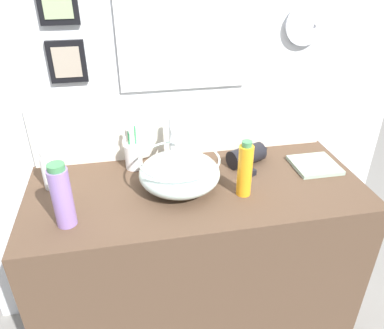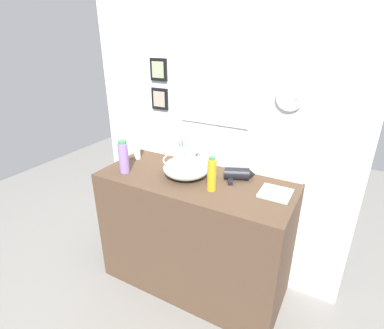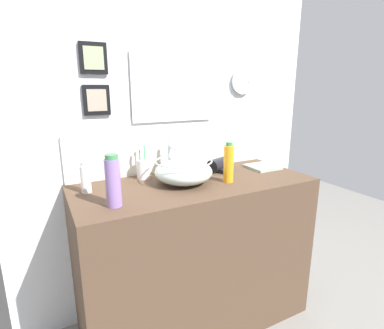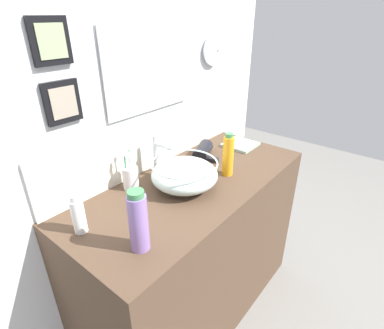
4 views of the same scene
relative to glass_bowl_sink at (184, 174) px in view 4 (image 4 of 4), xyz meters
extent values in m
plane|color=gray|center=(0.07, -0.01, -0.94)|extent=(6.00, 6.00, 0.00)
cube|color=#4C3828|center=(0.07, -0.01, -0.50)|extent=(1.30, 0.56, 0.87)
cube|color=silver|center=(0.07, 0.30, 0.31)|extent=(1.95, 0.06, 2.50)
cube|color=beige|center=(0.07, 0.27, 0.06)|extent=(1.27, 0.02, 0.26)
cube|color=white|center=(0.07, 0.27, 0.43)|extent=(0.45, 0.01, 0.33)
cube|color=white|center=(0.07, 0.26, 0.43)|extent=(0.51, 0.01, 0.39)
cylinder|color=silver|center=(0.56, 0.25, 0.47)|extent=(0.16, 0.01, 0.16)
cylinder|color=silver|center=(0.60, 0.27, 0.47)|extent=(0.01, 0.06, 0.01)
cube|color=black|center=(-0.37, 0.26, 0.57)|extent=(0.14, 0.02, 0.15)
cube|color=gray|center=(-0.37, 0.25, 0.57)|extent=(0.10, 0.01, 0.11)
cube|color=black|center=(-0.37, 0.26, 0.37)|extent=(0.14, 0.02, 0.15)
cube|color=gray|center=(-0.37, 0.25, 0.37)|extent=(0.10, 0.01, 0.11)
ellipsoid|color=silver|center=(0.00, 0.00, 0.00)|extent=(0.31, 0.31, 0.13)
torus|color=silver|center=(0.00, 0.00, 0.06)|extent=(0.31, 0.31, 0.01)
torus|color=#B2B7BC|center=(0.00, 0.00, -0.06)|extent=(0.12, 0.12, 0.01)
cylinder|color=silver|center=(0.00, 0.18, 0.02)|extent=(0.02, 0.02, 0.18)
cylinder|color=silver|center=(0.00, 0.12, 0.11)|extent=(0.02, 0.11, 0.02)
cylinder|color=silver|center=(0.00, 0.18, 0.13)|extent=(0.02, 0.02, 0.03)
cylinder|color=black|center=(0.31, 0.13, -0.03)|extent=(0.18, 0.14, 0.08)
cone|color=black|center=(0.40, 0.16, -0.03)|extent=(0.07, 0.08, 0.07)
cube|color=black|center=(0.29, 0.06, -0.05)|extent=(0.06, 0.09, 0.02)
cylinder|color=white|center=(-0.16, 0.19, -0.01)|extent=(0.07, 0.07, 0.11)
cylinder|color=green|center=(-0.15, 0.19, 0.03)|extent=(0.01, 0.01, 0.18)
cube|color=white|center=(-0.15, 0.19, 0.13)|extent=(0.01, 0.01, 0.02)
cylinder|color=green|center=(-0.17, 0.20, 0.02)|extent=(0.01, 0.01, 0.16)
cube|color=white|center=(-0.17, 0.20, 0.11)|extent=(0.01, 0.01, 0.02)
cylinder|color=white|center=(-0.17, 0.17, 0.02)|extent=(0.01, 0.01, 0.16)
cube|color=white|center=(-0.17, 0.17, 0.11)|extent=(0.01, 0.01, 0.02)
cylinder|color=white|center=(-0.48, 0.09, 0.00)|extent=(0.05, 0.05, 0.13)
cylinder|color=silver|center=(-0.48, 0.09, 0.08)|extent=(0.04, 0.04, 0.02)
cylinder|color=#8C6BB2|center=(-0.40, -0.14, 0.04)|extent=(0.07, 0.07, 0.21)
cylinder|color=#3F7F4C|center=(-0.40, -0.14, 0.15)|extent=(0.05, 0.05, 0.02)
cylinder|color=orange|center=(0.23, -0.09, 0.03)|extent=(0.05, 0.05, 0.20)
cylinder|color=#3F7F4C|center=(0.23, -0.09, 0.14)|extent=(0.04, 0.04, 0.02)
cube|color=#99B29E|center=(0.58, 0.05, -0.06)|extent=(0.18, 0.18, 0.02)
camera|label=1|loc=(-0.18, -1.19, 0.73)|focal=35.00mm
camera|label=2|loc=(0.90, -1.55, 0.81)|focal=28.00mm
camera|label=3|loc=(-0.67, -1.37, 0.43)|focal=28.00mm
camera|label=4|loc=(-0.91, -0.78, 0.66)|focal=28.00mm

